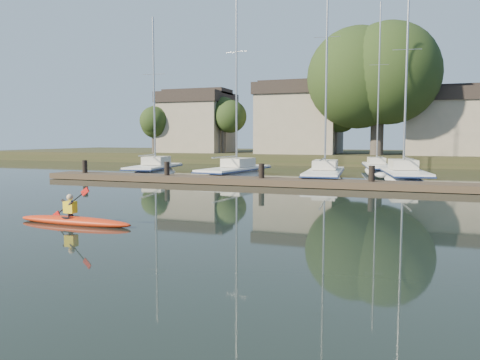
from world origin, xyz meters
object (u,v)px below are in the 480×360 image
(sailboat_0, at_px, (154,177))
(sailboat_2, at_px, (324,183))
(dock, at_px, (314,183))
(kayak, at_px, (74,219))
(sailboat_6, at_px, (377,173))
(sailboat_1, at_px, (235,180))
(sailboat_3, at_px, (403,184))

(sailboat_0, relative_size, sailboat_2, 0.83)
(sailboat_0, bearing_deg, dock, -29.33)
(dock, height_order, sailboat_2, sailboat_2)
(kayak, height_order, sailboat_6, sailboat_6)
(kayak, bearing_deg, sailboat_6, 74.49)
(sailboat_0, distance_m, sailboat_1, 6.38)
(sailboat_0, bearing_deg, sailboat_6, 20.41)
(dock, relative_size, sailboat_0, 2.69)
(kayak, distance_m, sailboat_0, 19.86)
(sailboat_3, height_order, sailboat_6, sailboat_6)
(kayak, xyz_separation_m, sailboat_1, (-1.35, 18.06, -0.35))
(kayak, bearing_deg, sailboat_0, 112.95)
(dock, height_order, sailboat_1, sailboat_1)
(sailboat_3, xyz_separation_m, sailboat_6, (-2.06, 7.88, 0.04))
(sailboat_1, bearing_deg, kayak, -77.95)
(sailboat_0, relative_size, sailboat_1, 0.87)
(kayak, height_order, sailboat_1, sailboat_1)
(dock, bearing_deg, sailboat_0, 159.21)
(kayak, height_order, sailboat_0, sailboat_0)
(sailboat_0, bearing_deg, kayak, -75.66)
(kayak, relative_size, sailboat_6, 0.29)
(kayak, height_order, sailboat_2, sailboat_2)
(kayak, xyz_separation_m, dock, (4.94, 13.49, 0.05))
(sailboat_0, xyz_separation_m, sailboat_6, (15.16, 8.38, 0.04))
(dock, height_order, sailboat_6, sailboat_6)
(kayak, height_order, dock, kayak)
(sailboat_1, bearing_deg, sailboat_0, -174.36)
(sailboat_1, height_order, sailboat_6, sailboat_1)
(sailboat_2, bearing_deg, sailboat_1, 171.59)
(sailboat_0, distance_m, sailboat_2, 12.53)
(dock, xyz_separation_m, sailboat_0, (-12.65, 4.80, -0.41))
(sailboat_1, xyz_separation_m, sailboat_6, (8.79, 8.62, 0.03))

